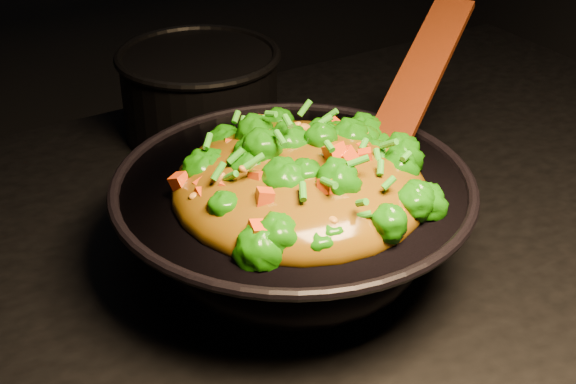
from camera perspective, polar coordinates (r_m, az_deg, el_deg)
wok at (r=0.82m, az=0.36°, el=-2.37°), size 0.38×0.38×0.10m
stir_fry at (r=0.76m, az=0.82°, el=2.78°), size 0.29×0.29×0.09m
spatula at (r=0.89m, az=8.86°, el=7.21°), size 0.27×0.19×0.12m
back_pot at (r=1.10m, az=-6.27°, el=7.01°), size 0.23×0.23×0.12m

